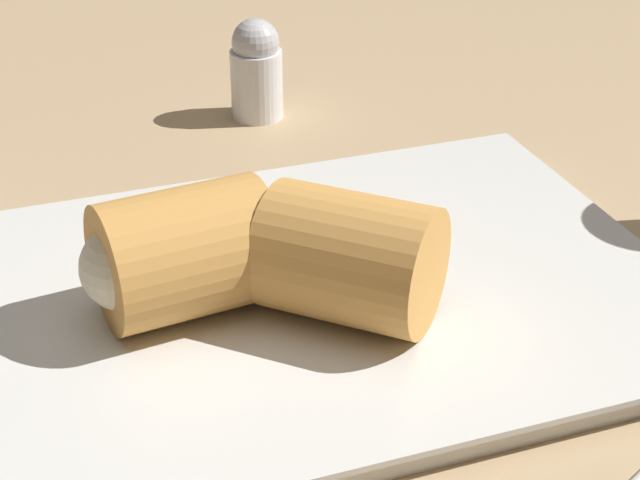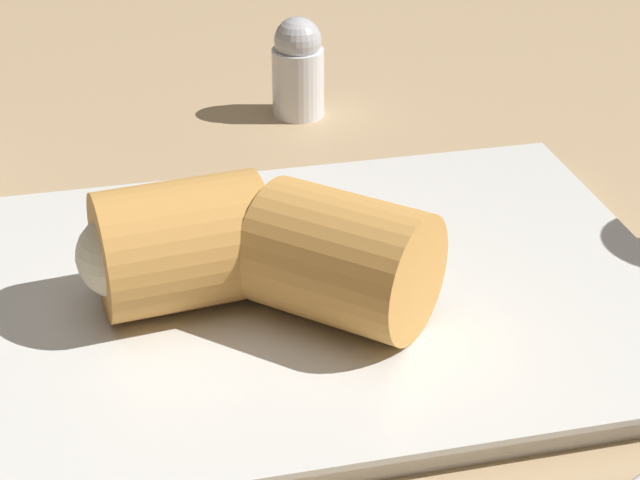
{
  "view_description": "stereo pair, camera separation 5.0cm",
  "coord_description": "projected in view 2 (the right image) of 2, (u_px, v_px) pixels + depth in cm",
  "views": [
    {
      "loc": [
        -13.78,
        -42.46,
        30.65
      ],
      "look_at": [
        0.85,
        -1.47,
        5.89
      ],
      "focal_mm": 60.0,
      "sensor_mm": 36.0,
      "label": 1
    },
    {
      "loc": [
        -8.98,
        -43.87,
        30.65
      ],
      "look_at": [
        0.85,
        -1.47,
        5.89
      ],
      "focal_mm": 60.0,
      "sensor_mm": 36.0,
      "label": 2
    }
  ],
  "objects": [
    {
      "name": "serving_plate",
      "position": [
        320.0,
        296.0,
        0.52
      ],
      "size": [
        33.87,
        25.55,
        1.5
      ],
      "color": "silver",
      "rests_on": "table_surface"
    },
    {
      "name": "table_surface",
      "position": [
        297.0,
        312.0,
        0.54
      ],
      "size": [
        180.0,
        140.0,
        2.0
      ],
      "color": "tan",
      "rests_on": "ground"
    },
    {
      "name": "salt_shaker",
      "position": [
        298.0,
        68.0,
        0.71
      ],
      "size": [
        3.51,
        3.51,
        6.82
      ],
      "color": "silver",
      "rests_on": "table_surface"
    },
    {
      "name": "roll_front_right",
      "position": [
        333.0,
        257.0,
        0.48
      ],
      "size": [
        9.55,
        9.47,
        5.97
      ],
      "color": "#D19347",
      "rests_on": "serving_plate"
    },
    {
      "name": "roll_front_left",
      "position": [
        171.0,
        247.0,
        0.48
      ],
      "size": [
        8.83,
        6.79,
        5.97
      ],
      "color": "#D19347",
      "rests_on": "serving_plate"
    }
  ]
}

